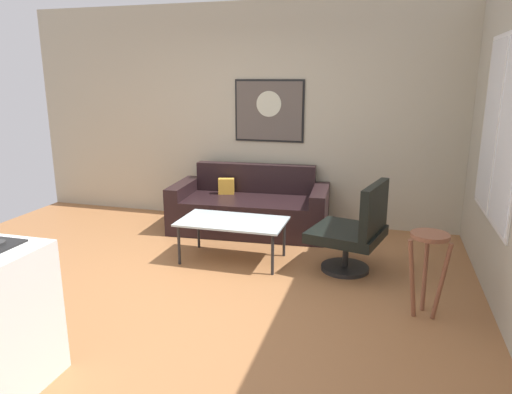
{
  "coord_description": "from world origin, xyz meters",
  "views": [
    {
      "loc": [
        1.69,
        -3.53,
        1.87
      ],
      "look_at": [
        0.43,
        0.9,
        0.7
      ],
      "focal_mm": 32.96,
      "sensor_mm": 36.0,
      "label": 1
    }
  ],
  "objects_px": {
    "bar_stool": "(428,255)",
    "wall_painting": "(269,111)",
    "armchair": "(355,230)",
    "couch": "(250,209)",
    "coffee_table": "(232,223)"
  },
  "relations": [
    {
      "from": "coffee_table",
      "to": "wall_painting",
      "type": "bearing_deg",
      "value": 89.9
    },
    {
      "from": "armchair",
      "to": "bar_stool",
      "type": "relative_size",
      "value": 1.31
    },
    {
      "from": "armchair",
      "to": "wall_painting",
      "type": "bearing_deg",
      "value": 130.3
    },
    {
      "from": "bar_stool",
      "to": "couch",
      "type": "bearing_deg",
      "value": 138.69
    },
    {
      "from": "coffee_table",
      "to": "bar_stool",
      "type": "bearing_deg",
      "value": -20.73
    },
    {
      "from": "armchair",
      "to": "bar_stool",
      "type": "xyz_separation_m",
      "value": [
        0.62,
        -0.74,
        0.09
      ]
    },
    {
      "from": "couch",
      "to": "wall_painting",
      "type": "xyz_separation_m",
      "value": [
        0.12,
        0.47,
        1.19
      ]
    },
    {
      "from": "couch",
      "to": "bar_stool",
      "type": "height_order",
      "value": "couch"
    },
    {
      "from": "couch",
      "to": "armchair",
      "type": "bearing_deg",
      "value": -36.29
    },
    {
      "from": "armchair",
      "to": "bar_stool",
      "type": "height_order",
      "value": "armchair"
    },
    {
      "from": "armchair",
      "to": "coffee_table",
      "type": "bearing_deg",
      "value": -178.44
    },
    {
      "from": "couch",
      "to": "armchair",
      "type": "height_order",
      "value": "armchair"
    },
    {
      "from": "bar_stool",
      "to": "wall_painting",
      "type": "xyz_separation_m",
      "value": [
        -1.86,
        2.21,
        0.94
      ]
    },
    {
      "from": "armchair",
      "to": "wall_painting",
      "type": "relative_size",
      "value": 1.0
    },
    {
      "from": "armchair",
      "to": "wall_painting",
      "type": "height_order",
      "value": "wall_painting"
    }
  ]
}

